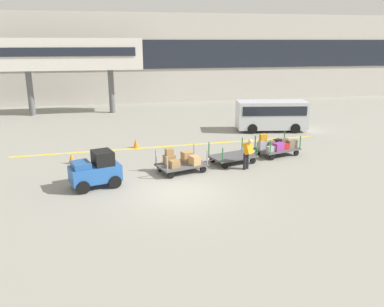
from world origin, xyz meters
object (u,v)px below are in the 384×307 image
(baggage_cart_lead, at_px, (181,162))
(baggage_handler, at_px, (248,153))
(shuttle_van, at_px, (271,113))
(safety_cone_far, at_px, (136,143))
(baggage_tug, at_px, (96,170))
(baggage_cart_middle, at_px, (233,157))
(baggage_cart_tail, at_px, (277,146))
(safety_cone_near, at_px, (72,158))

(baggage_cart_lead, relative_size, baggage_handler, 1.97)
(shuttle_van, height_order, safety_cone_far, shuttle_van)
(baggage_tug, bearing_deg, safety_cone_far, 71.04)
(baggage_tug, bearing_deg, baggage_cart_middle, 17.19)
(baggage_cart_middle, bearing_deg, safety_cone_far, 139.27)
(baggage_cart_tail, distance_m, safety_cone_far, 8.22)
(baggage_cart_middle, relative_size, baggage_handler, 1.97)
(baggage_cart_lead, relative_size, safety_cone_far, 5.60)
(baggage_tug, relative_size, shuttle_van, 0.46)
(baggage_cart_middle, distance_m, baggage_handler, 1.33)
(safety_cone_far, bearing_deg, baggage_cart_lead, -69.35)
(safety_cone_far, bearing_deg, baggage_handler, -45.63)
(baggage_handler, xyz_separation_m, safety_cone_near, (-8.59, 2.77, -0.59))
(baggage_handler, height_order, safety_cone_far, baggage_handler)
(baggage_handler, height_order, shuttle_van, shuttle_van)
(baggage_handler, relative_size, shuttle_van, 0.31)
(baggage_cart_middle, bearing_deg, baggage_handler, -71.42)
(baggage_cart_tail, xyz_separation_m, shuttle_van, (2.10, 5.90, 0.71))
(baggage_tug, xyz_separation_m, shuttle_van, (11.80, 8.90, 0.48))
(baggage_tug, relative_size, safety_cone_far, 4.24)
(baggage_cart_middle, xyz_separation_m, shuttle_van, (4.96, 6.79, 0.89))
(baggage_cart_lead, height_order, baggage_cart_middle, baggage_cart_lead)
(baggage_cart_tail, height_order, safety_cone_near, baggage_cart_tail)
(safety_cone_near, relative_size, safety_cone_far, 1.00)
(baggage_handler, relative_size, safety_cone_near, 2.84)
(baggage_tug, xyz_separation_m, safety_cone_near, (-1.36, 3.73, -0.48))
(shuttle_van, relative_size, safety_cone_far, 9.17)
(baggage_handler, bearing_deg, safety_cone_far, 134.37)
(baggage_cart_lead, bearing_deg, baggage_cart_tail, 16.82)
(baggage_cart_lead, xyz_separation_m, baggage_cart_middle, (2.87, 0.85, -0.16))
(baggage_cart_tail, relative_size, safety_cone_near, 5.60)
(baggage_cart_lead, relative_size, baggage_cart_tail, 1.00)
(baggage_cart_tail, bearing_deg, baggage_cart_middle, -162.79)
(baggage_cart_middle, bearing_deg, shuttle_van, 53.85)
(baggage_tug, relative_size, baggage_cart_middle, 0.76)
(baggage_cart_lead, bearing_deg, safety_cone_far, 110.65)
(baggage_tug, distance_m, safety_cone_near, 4.00)
(shuttle_van, xyz_separation_m, safety_cone_far, (-9.67, -2.73, -0.96))
(baggage_cart_middle, xyz_separation_m, safety_cone_far, (-4.72, 4.06, -0.07))
(baggage_cart_middle, bearing_deg, baggage_tug, -162.81)
(baggage_tug, distance_m, shuttle_van, 14.79)
(baggage_cart_middle, height_order, safety_cone_near, baggage_cart_middle)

